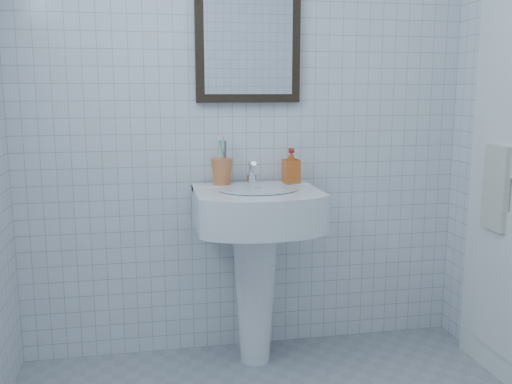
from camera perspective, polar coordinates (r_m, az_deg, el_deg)
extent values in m
cube|color=white|center=(2.78, -0.97, 9.15)|extent=(2.20, 0.02, 2.50)
cone|color=white|center=(2.76, -0.10, -9.90)|extent=(0.22, 0.22, 0.70)
cube|color=white|center=(2.60, 0.10, -1.62)|extent=(0.56, 0.40, 0.17)
cube|color=white|center=(2.74, -0.52, 0.58)|extent=(0.56, 0.10, 0.03)
cylinder|color=white|center=(2.55, 0.23, 0.32)|extent=(0.35, 0.35, 0.01)
cylinder|color=silver|center=(2.71, -0.42, 1.29)|extent=(0.05, 0.05, 0.05)
cylinder|color=silver|center=(2.69, -0.37, 2.42)|extent=(0.02, 0.09, 0.07)
cylinder|color=silver|center=(2.72, -0.50, 2.12)|extent=(0.03, 0.05, 0.08)
imported|color=#CF4C14|center=(2.75, 3.53, 2.65)|extent=(0.08, 0.08, 0.17)
cube|color=black|center=(2.78, -0.80, 15.35)|extent=(0.50, 0.04, 0.62)
cube|color=white|center=(2.76, -0.73, 15.38)|extent=(0.42, 0.00, 0.54)
torus|color=silver|center=(2.74, 23.47, 4.10)|extent=(0.01, 0.18, 0.18)
cube|color=beige|center=(2.75, 22.86, 0.37)|extent=(0.03, 0.16, 0.38)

